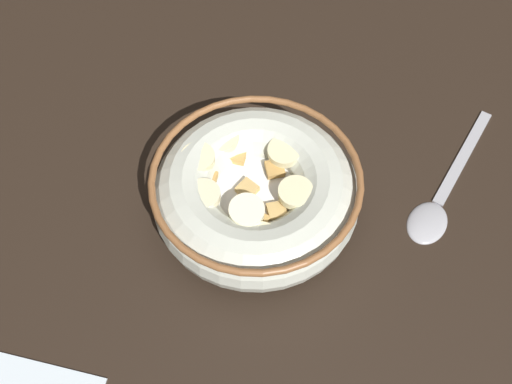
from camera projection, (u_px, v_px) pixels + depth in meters
ground_plane at (256, 216)px, 53.69cm from camera, size 122.72×122.72×2.00cm
cereal_bowl at (256, 193)px, 50.40cm from camera, size 17.32×17.32×5.39cm
spoon at (438, 202)px, 52.91cm from camera, size 11.39×14.75×0.80cm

